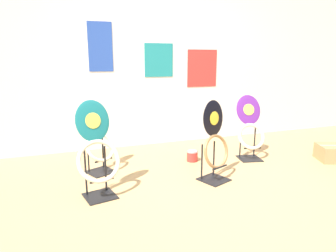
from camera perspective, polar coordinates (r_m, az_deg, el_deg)
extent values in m
plane|color=tan|center=(2.90, 11.51, -13.89)|extent=(14.00, 14.00, 0.00)
cube|color=silver|center=(4.52, -2.09, 12.84)|extent=(8.00, 0.06, 2.60)
cube|color=red|center=(4.77, 6.52, 10.86)|extent=(0.50, 0.01, 0.57)
cube|color=#284CAD|center=(4.31, -12.76, 14.51)|extent=(0.33, 0.01, 0.66)
cube|color=teal|center=(4.49, -1.76, 12.42)|extent=(0.43, 0.01, 0.48)
cube|color=black|center=(4.10, 15.23, -5.99)|extent=(0.33, 0.33, 0.01)
cylinder|color=black|center=(4.09, 13.63, -2.96)|extent=(0.02, 0.02, 0.40)
cylinder|color=black|center=(4.16, 16.16, -2.83)|extent=(0.02, 0.02, 0.40)
cylinder|color=black|center=(3.98, 15.78, -4.08)|extent=(0.22, 0.07, 0.02)
torus|color=beige|center=(4.00, 15.59, -1.90)|extent=(0.39, 0.28, 0.33)
ellipsoid|color=#60237F|center=(4.06, 15.06, 3.01)|extent=(0.35, 0.22, 0.38)
ellipsoid|color=#E5CC4C|center=(4.05, 15.14, 3.04)|extent=(0.16, 0.09, 0.14)
sphere|color=silver|center=(4.00, 14.09, 0.19)|extent=(0.02, 0.02, 0.02)
sphere|color=silver|center=(4.07, 16.44, 0.26)|extent=(0.02, 0.02, 0.02)
cube|color=black|center=(3.60, -12.69, -8.48)|extent=(0.37, 0.37, 0.01)
cylinder|color=black|center=(3.56, -14.96, -5.43)|extent=(0.02, 0.02, 0.39)
cylinder|color=black|center=(3.66, -12.29, -4.82)|extent=(0.02, 0.02, 0.39)
cylinder|color=black|center=(3.48, -12.14, -6.36)|extent=(0.21, 0.11, 0.02)
torus|color=beige|center=(3.49, -12.75, -3.93)|extent=(0.41, 0.33, 0.32)
ellipsoid|color=white|center=(3.53, -14.20, 1.46)|extent=(0.34, 0.26, 0.36)
ellipsoid|color=silver|center=(3.52, -14.09, 1.51)|extent=(0.15, 0.11, 0.14)
sphere|color=silver|center=(3.48, -14.73, -1.76)|extent=(0.02, 0.02, 0.02)
sphere|color=silver|center=(3.56, -12.35, -1.30)|extent=(0.02, 0.02, 0.02)
cube|color=black|center=(3.34, 8.71, -10.04)|extent=(0.36, 0.36, 0.01)
cylinder|color=black|center=(3.25, 6.47, -6.80)|extent=(0.02, 0.02, 0.39)
cylinder|color=black|center=(3.39, 8.72, -6.04)|extent=(0.02, 0.02, 0.39)
cylinder|color=black|center=(3.23, 9.85, -7.76)|extent=(0.22, 0.10, 0.02)
torus|color=#9E7042|center=(3.21, 9.18, -4.81)|extent=(0.39, 0.25, 0.36)
ellipsoid|color=black|center=(3.16, 8.60, 1.49)|extent=(0.31, 0.16, 0.38)
ellipsoid|color=yellow|center=(3.15, 8.84, 1.47)|extent=(0.14, 0.07, 0.14)
sphere|color=silver|center=(3.13, 7.69, -2.14)|extent=(0.02, 0.02, 0.02)
sphere|color=silver|center=(3.26, 9.67, -1.62)|extent=(0.02, 0.02, 0.02)
cube|color=black|center=(3.00, -12.80, -12.89)|extent=(0.33, 0.33, 0.01)
cylinder|color=black|center=(2.97, -15.41, -8.47)|extent=(0.02, 0.02, 0.45)
cylinder|color=black|center=(3.02, -11.81, -7.89)|extent=(0.02, 0.02, 0.45)
cylinder|color=black|center=(2.86, -12.48, -10.10)|extent=(0.22, 0.06, 0.02)
torus|color=beige|center=(2.85, -13.02, -6.53)|extent=(0.44, 0.29, 0.39)
ellipsoid|color=#197075|center=(2.87, -14.18, 0.98)|extent=(0.34, 0.19, 0.39)
ellipsoid|color=#EADB4C|center=(2.86, -14.09, 1.00)|extent=(0.15, 0.07, 0.15)
sphere|color=silver|center=(2.85, -15.38, -3.15)|extent=(0.02, 0.02, 0.02)
sphere|color=silver|center=(2.90, -12.01, -2.69)|extent=(0.02, 0.02, 0.02)
cylinder|color=red|center=(3.87, 4.63, -5.72)|extent=(0.14, 0.14, 0.13)
torus|color=silver|center=(3.85, 4.64, -4.87)|extent=(0.15, 0.15, 0.01)
cylinder|color=#B2B2B7|center=(3.85, 4.65, -4.75)|extent=(0.12, 0.12, 0.00)
cube|color=#A37F51|center=(4.43, 29.12, -4.51)|extent=(0.49, 0.46, 0.20)
cube|color=#B7AD89|center=(4.40, 29.26, -3.24)|extent=(0.37, 0.18, 0.00)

